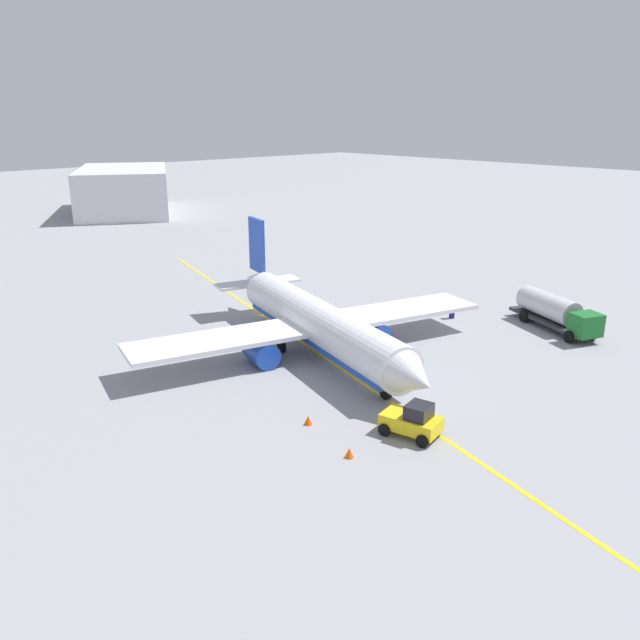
% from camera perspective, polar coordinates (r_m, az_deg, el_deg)
% --- Properties ---
extents(ground_plane, '(400.00, 400.00, 0.00)m').
position_cam_1_polar(ground_plane, '(53.80, -0.00, -3.04)').
color(ground_plane, '#939399').
extents(airplane, '(30.71, 31.33, 9.50)m').
position_cam_1_polar(airplane, '(53.37, -0.26, -0.29)').
color(airplane, white).
rests_on(airplane, ground).
extents(fuel_tanker, '(10.24, 6.11, 3.15)m').
position_cam_1_polar(fuel_tanker, '(63.26, 20.07, 0.72)').
color(fuel_tanker, '#2D2D33').
rests_on(fuel_tanker, ground).
extents(pushback_tug, '(3.95, 2.99, 2.20)m').
position_cam_1_polar(pushback_tug, '(40.85, 8.18, -8.78)').
color(pushback_tug, yellow).
rests_on(pushback_tug, ground).
extents(refueling_worker, '(0.59, 0.48, 1.71)m').
position_cam_1_polar(refueling_worker, '(64.21, 11.58, 0.87)').
color(refueling_worker, navy).
rests_on(refueling_worker, ground).
extents(safety_cone_nose, '(0.56, 0.56, 0.62)m').
position_cam_1_polar(safety_cone_nose, '(38.41, 2.61, -11.62)').
color(safety_cone_nose, '#F2590F').
rests_on(safety_cone_nose, ground).
extents(safety_cone_wingtip, '(0.56, 0.56, 0.63)m').
position_cam_1_polar(safety_cone_wingtip, '(42.06, -1.04, -8.82)').
color(safety_cone_wingtip, '#F2590F').
rests_on(safety_cone_wingtip, ground).
extents(distant_hangar, '(33.69, 28.85, 8.73)m').
position_cam_1_polar(distant_hangar, '(136.58, -16.91, 10.89)').
color(distant_hangar, silver).
rests_on(distant_hangar, ground).
extents(taxi_line_marking, '(80.53, 21.84, 0.01)m').
position_cam_1_polar(taxi_line_marking, '(53.79, -0.00, -3.04)').
color(taxi_line_marking, yellow).
rests_on(taxi_line_marking, ground).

